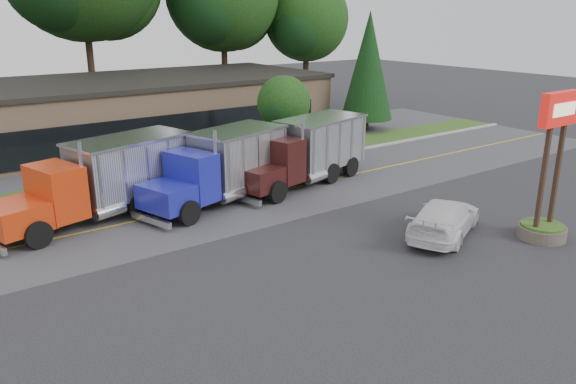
# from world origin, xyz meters

# --- Properties ---
(ground) EXTENTS (140.00, 140.00, 0.00)m
(ground) POSITION_xyz_m (0.00, 0.00, 0.00)
(ground) COLOR #38383D
(ground) RESTS_ON ground
(road) EXTENTS (60.00, 8.00, 0.02)m
(road) POSITION_xyz_m (0.00, 9.00, 0.00)
(road) COLOR #545459
(road) RESTS_ON ground
(center_line) EXTENTS (60.00, 0.12, 0.01)m
(center_line) POSITION_xyz_m (0.00, 9.00, 0.00)
(center_line) COLOR gold
(center_line) RESTS_ON ground
(curb) EXTENTS (60.00, 0.30, 0.12)m
(curb) POSITION_xyz_m (0.00, 13.20, 0.00)
(curb) COLOR #9E9E99
(curb) RESTS_ON ground
(grass_verge) EXTENTS (60.00, 3.40, 0.03)m
(grass_verge) POSITION_xyz_m (0.00, 15.00, 0.00)
(grass_verge) COLOR #2C4F1B
(grass_verge) RESTS_ON ground
(far_parking) EXTENTS (60.00, 7.00, 0.02)m
(far_parking) POSITION_xyz_m (0.00, 20.00, 0.00)
(far_parking) COLOR #545459
(far_parking) RESTS_ON ground
(strip_mall) EXTENTS (32.00, 12.00, 4.00)m
(strip_mall) POSITION_xyz_m (2.00, 26.00, 2.00)
(strip_mall) COLOR tan
(strip_mall) RESTS_ON ground
(bilo_sign) EXTENTS (2.20, 1.90, 5.95)m
(bilo_sign) POSITION_xyz_m (10.50, -2.50, 2.02)
(bilo_sign) COLOR #6B6054
(bilo_sign) RESTS_ON ground
(tree_far_e) EXTENTS (8.61, 8.10, 12.28)m
(tree_far_e) POSITION_xyz_m (24.13, 31.10, 7.83)
(tree_far_e) COLOR #382619
(tree_far_e) RESTS_ON ground
(evergreen_right) EXTENTS (3.95, 3.95, 8.99)m
(evergreen_right) POSITION_xyz_m (20.00, 18.00, 4.94)
(evergreen_right) COLOR #382619
(evergreen_right) RESTS_ON ground
(tree_verge) EXTENTS (3.57, 3.36, 5.10)m
(tree_verge) POSITION_xyz_m (10.05, 15.04, 3.23)
(tree_verge) COLOR #382619
(tree_verge) RESTS_ON ground
(dump_truck_red) EXTENTS (9.60, 4.77, 3.36)m
(dump_truck_red) POSITION_xyz_m (-2.89, 10.48, 1.81)
(dump_truck_red) COLOR black
(dump_truck_red) RESTS_ON ground
(dump_truck_blue) EXTENTS (8.24, 4.63, 3.36)m
(dump_truck_blue) POSITION_xyz_m (2.34, 9.26, 1.80)
(dump_truck_blue) COLOR black
(dump_truck_blue) RESTS_ON ground
(dump_truck_maroon) EXTENTS (8.96, 4.43, 3.36)m
(dump_truck_maroon) POSITION_xyz_m (7.54, 9.38, 1.81)
(dump_truck_maroon) COLOR black
(dump_truck_maroon) RESTS_ON ground
(rally_car) EXTENTS (5.53, 4.05, 1.49)m
(rally_car) POSITION_xyz_m (7.50, 0.07, 0.74)
(rally_car) COLOR white
(rally_car) RESTS_ON ground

